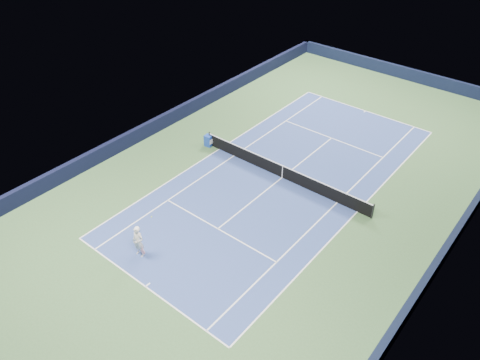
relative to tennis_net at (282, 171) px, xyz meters
The scene contains 19 objects.
ground 0.50m from the tennis_net, ahead, with size 40.00×40.00×0.00m, color #365930.
wall_far 19.83m from the tennis_net, 90.00° to the left, with size 22.00×0.35×1.10m, color black.
wall_right 10.83m from the tennis_net, ahead, with size 0.35×40.00×1.10m, color black.
wall_left 10.83m from the tennis_net, behind, with size 0.35×40.00×1.10m, color black.
court_surface 0.50m from the tennis_net, ahead, with size 10.97×23.77×0.01m, color navy.
baseline_far 11.90m from the tennis_net, 90.00° to the left, with size 10.97×0.08×0.00m, color white.
baseline_near 11.90m from the tennis_net, 90.00° to the right, with size 10.97×0.08×0.00m, color white.
sideline_doubles_right 5.51m from the tennis_net, ahead, with size 0.08×23.77×0.00m, color white.
sideline_doubles_left 5.51m from the tennis_net, behind, with size 0.08×23.77×0.00m, color white.
sideline_singles_right 4.14m from the tennis_net, ahead, with size 0.08×23.77×0.00m, color white.
sideline_singles_left 4.14m from the tennis_net, behind, with size 0.08×23.77×0.00m, color white.
service_line_far 6.42m from the tennis_net, 90.00° to the left, with size 8.23×0.08×0.00m, color white.
service_line_near 6.42m from the tennis_net, 90.00° to the right, with size 8.23×0.08×0.00m, color white.
center_service_line 0.50m from the tennis_net, ahead, with size 0.08×12.80×0.00m, color white.
center_mark_far 11.75m from the tennis_net, 90.00° to the left, with size 0.08×0.30×0.00m, color white.
center_mark_near 11.75m from the tennis_net, 90.00° to the right, with size 0.08×0.30×0.00m, color white.
tennis_net is the anchor object (origin of this frame).
sponsor_cube 6.40m from the tennis_net, behind, with size 0.59×0.53×0.85m.
tennis_player 10.73m from the tennis_net, 100.09° to the right, with size 0.86×1.30×2.09m.
Camera 1 is at (13.49, -20.99, 18.17)m, focal length 35.00 mm.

